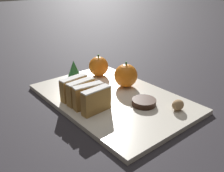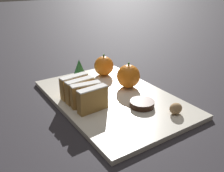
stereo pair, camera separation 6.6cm
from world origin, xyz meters
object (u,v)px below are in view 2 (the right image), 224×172
object	(u,v)px
orange_far	(128,76)
walnut	(176,108)
orange_near	(104,66)
chocolate_cookie	(142,104)

from	to	relation	value
orange_far	walnut	bearing A→B (deg)	-89.37
orange_far	orange_near	bearing A→B (deg)	94.14
orange_near	chocolate_cookie	distance (m)	0.24
orange_near	orange_far	xyz separation A→B (m)	(0.01, -0.12, 0.00)
orange_near	walnut	distance (m)	0.30
walnut	chocolate_cookie	bearing A→B (deg)	122.21
walnut	orange_far	bearing A→B (deg)	90.63
orange_far	walnut	size ratio (longest dim) A/B	2.35
orange_near	chocolate_cookie	size ratio (longest dim) A/B	1.16
orange_near	chocolate_cookie	bearing A→B (deg)	-98.11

